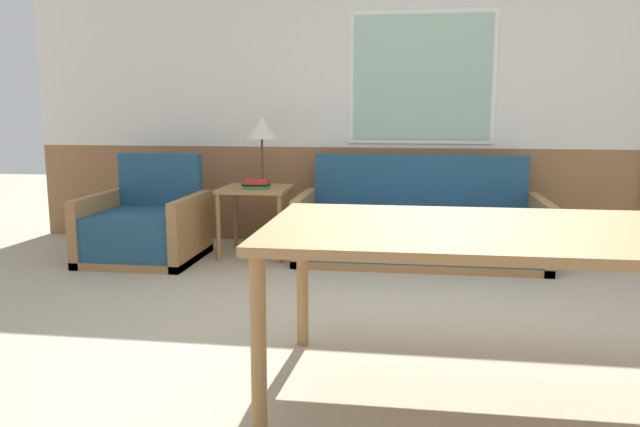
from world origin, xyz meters
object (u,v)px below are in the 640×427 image
couch (419,230)px  armchair (146,230)px  table_lamp (262,129)px  dining_table (492,241)px  side_table (256,198)px

couch → armchair: bearing=-172.1°
table_lamp → couch: bearing=-3.3°
table_lamp → dining_table: table_lamp is taller
couch → dining_table: size_ratio=1.05×
side_table → dining_table: 2.97m
armchair → dining_table: size_ratio=0.47×
couch → table_lamp: bearing=176.7°
dining_table → couch: bearing=96.1°
armchair → dining_table: bearing=-53.0°
armchair → side_table: (0.87, 0.29, 0.24)m
couch → table_lamp: size_ratio=3.38×
couch → dining_table: 2.55m
couch → table_lamp: (-1.34, 0.08, 0.82)m
table_lamp → dining_table: 3.06m
side_table → table_lamp: bearing=71.3°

